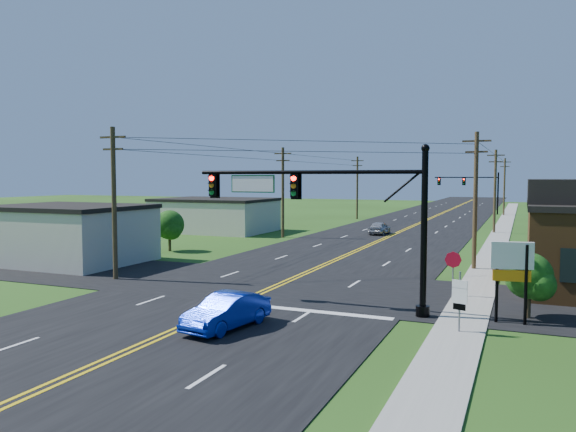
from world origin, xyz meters
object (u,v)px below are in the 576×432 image
at_px(signal_mast_main, 326,206).
at_px(blue_car, 227,312).
at_px(route_sign, 460,297).
at_px(stop_sign, 453,264).
at_px(signal_mast_far, 470,186).

distance_m(signal_mast_main, blue_car, 6.88).
bearing_deg(route_sign, signal_mast_main, 178.20).
relative_size(blue_car, stop_sign, 1.80).
height_order(signal_mast_main, route_sign, signal_mast_main).
bearing_deg(signal_mast_main, blue_car, -115.95).
relative_size(signal_mast_far, route_sign, 4.51).
bearing_deg(route_sign, blue_car, -144.66).
distance_m(signal_mast_far, stop_sign, 67.56).
bearing_deg(signal_mast_main, stop_sign, 42.16).
height_order(signal_mast_far, stop_sign, signal_mast_far).
bearing_deg(stop_sign, blue_car, -130.06).
bearing_deg(signal_mast_main, signal_mast_far, 89.92).
bearing_deg(signal_mast_far, blue_car, -91.88).
height_order(signal_mast_main, blue_car, signal_mast_main).
relative_size(signal_mast_far, stop_sign, 4.71).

